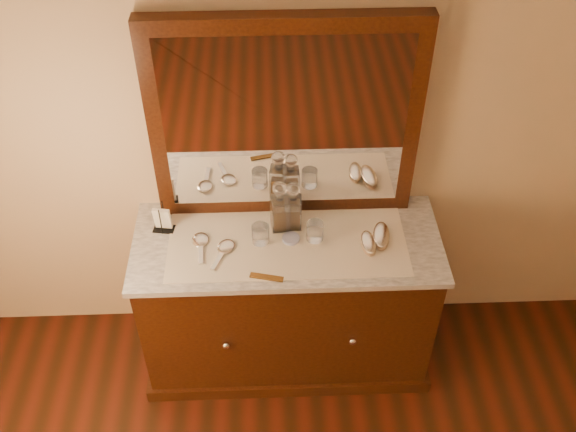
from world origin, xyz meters
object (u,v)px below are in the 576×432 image
at_px(pin_dish, 291,238).
at_px(hand_mirror_inner, 224,249).
at_px(dresser_cabinet, 287,302).
at_px(hand_mirror_outer, 200,242).
at_px(decanter_left, 280,210).
at_px(brush_far, 381,236).
at_px(mirror_frame, 285,121).
at_px(napkin_rack, 163,220).
at_px(decanter_right, 293,210).
at_px(brush_near, 368,243).
at_px(comb, 267,277).

distance_m(pin_dish, hand_mirror_inner, 0.31).
relative_size(dresser_cabinet, hand_mirror_outer, 6.78).
xyz_separation_m(decanter_left, brush_far, (0.46, -0.11, -0.08)).
distance_m(mirror_frame, pin_dish, 0.54).
xyz_separation_m(mirror_frame, napkin_rack, (-0.58, -0.14, -0.44)).
xyz_separation_m(decanter_right, hand_mirror_outer, (-0.43, -0.11, -0.09)).
xyz_separation_m(napkin_rack, brush_near, (0.95, -0.16, -0.03)).
xyz_separation_m(dresser_cabinet, brush_near, (0.37, -0.05, 0.46)).
relative_size(brush_far, hand_mirror_inner, 0.88).
relative_size(decanter_right, hand_mirror_outer, 1.26).
bearing_deg(decanter_right, comb, -111.43).
xyz_separation_m(dresser_cabinet, mirror_frame, (0.00, 0.25, 0.94)).
xyz_separation_m(decanter_right, brush_near, (0.34, -0.16, -0.08)).
distance_m(mirror_frame, napkin_rack, 0.74).
height_order(comb, brush_far, brush_far).
bearing_deg(comb, decanter_left, 91.38).
xyz_separation_m(decanter_left, brush_near, (0.40, -0.15, -0.08)).
xyz_separation_m(mirror_frame, comb, (-0.10, -0.47, -0.49)).
distance_m(brush_near, hand_mirror_outer, 0.77).
bearing_deg(pin_dish, mirror_frame, 94.15).
distance_m(brush_near, brush_far, 0.08).
xyz_separation_m(comb, decanter_right, (0.13, 0.33, 0.10)).
xyz_separation_m(pin_dish, napkin_rack, (-0.60, 0.10, 0.05)).
height_order(decanter_left, hand_mirror_outer, decanter_left).
distance_m(decanter_right, hand_mirror_outer, 0.45).
distance_m(dresser_cabinet, mirror_frame, 0.97).
relative_size(decanter_left, hand_mirror_outer, 1.32).
relative_size(mirror_frame, brush_far, 6.62).
bearing_deg(pin_dish, brush_far, -2.35).
bearing_deg(brush_far, dresser_cabinet, 178.43).
bearing_deg(hand_mirror_inner, pin_dish, 10.66).
bearing_deg(hand_mirror_outer, napkin_rack, 148.88).
distance_m(pin_dish, decanter_left, 0.14).
bearing_deg(brush_far, pin_dish, 177.65).
relative_size(mirror_frame, decanter_right, 4.61).
height_order(comb, decanter_right, decanter_right).
bearing_deg(brush_far, hand_mirror_outer, 179.54).
height_order(dresser_cabinet, comb, comb).
relative_size(dresser_cabinet, brush_near, 9.10).
relative_size(dresser_cabinet, comb, 9.40).
bearing_deg(hand_mirror_inner, decanter_left, 29.47).
relative_size(dresser_cabinet, napkin_rack, 9.43).
bearing_deg(brush_far, mirror_frame, 149.43).
relative_size(comb, hand_mirror_inner, 0.73).
relative_size(dresser_cabinet, pin_dish, 17.08).
xyz_separation_m(comb, brush_near, (0.47, 0.17, 0.02)).
bearing_deg(mirror_frame, napkin_rack, -166.18).
bearing_deg(comb, pin_dish, 77.04).
height_order(dresser_cabinet, mirror_frame, mirror_frame).
relative_size(decanter_left, brush_far, 1.51).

